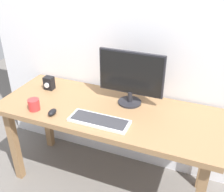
{
  "coord_description": "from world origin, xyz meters",
  "views": [
    {
      "loc": [
        0.69,
        -1.6,
        1.84
      ],
      "look_at": [
        0.04,
        0.0,
        0.88
      ],
      "focal_mm": 43.08,
      "sensor_mm": 36.0,
      "label": 1
    }
  ],
  "objects": [
    {
      "name": "coffee_mug",
      "position": [
        -0.51,
        -0.22,
        0.81
      ],
      "size": [
        0.09,
        0.09,
        0.09
      ],
      "primitive_type": "cylinder",
      "color": "red",
      "rests_on": "desk"
    },
    {
      "name": "monitor",
      "position": [
        0.13,
        0.16,
        0.99
      ],
      "size": [
        0.51,
        0.18,
        0.42
      ],
      "color": "#232328",
      "rests_on": "desk"
    },
    {
      "name": "mouse",
      "position": [
        -0.34,
        -0.23,
        0.78
      ],
      "size": [
        0.05,
        0.09,
        0.04
      ],
      "primitive_type": "ellipsoid",
      "rotation": [
        0.0,
        0.0,
        0.03
      ],
      "color": "black",
      "rests_on": "desk"
    },
    {
      "name": "audio_controller",
      "position": [
        -0.59,
        0.11,
        0.82
      ],
      "size": [
        0.08,
        0.08,
        0.11
      ],
      "color": "black",
      "rests_on": "desk"
    },
    {
      "name": "keyboard_primary",
      "position": [
        0.02,
        -0.18,
        0.77
      ],
      "size": [
        0.43,
        0.16,
        0.02
      ],
      "color": "silver",
      "rests_on": "desk"
    },
    {
      "name": "wall_back",
      "position": [
        0.0,
        0.38,
        1.5
      ],
      "size": [
        2.55,
        0.04,
        3.0
      ],
      "primitive_type": "cube",
      "color": "silver",
      "rests_on": "ground_plane"
    },
    {
      "name": "ground_plane",
      "position": [
        0.0,
        0.0,
        0.0
      ],
      "size": [
        6.0,
        6.0,
        0.0
      ],
      "primitive_type": "plane",
      "color": "slate"
    },
    {
      "name": "desk",
      "position": [
        0.0,
        0.0,
        0.67
      ],
      "size": [
        1.71,
        0.67,
        0.76
      ],
      "color": "#936D47",
      "rests_on": "ground_plane"
    }
  ]
}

